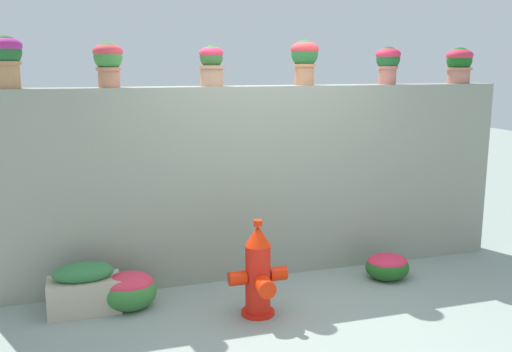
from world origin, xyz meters
name	(u,v)px	position (x,y,z in m)	size (l,w,h in m)	color
ground_plane	(304,320)	(0.00, 0.00, 0.00)	(24.00, 24.00, 0.00)	gray
stone_wall	(260,181)	(0.00, 1.23, 0.97)	(5.34, 0.33, 1.94)	gray
potted_plant_0	(6,56)	(-2.30, 1.22, 2.22)	(0.28, 0.28, 0.45)	#B07E53
potted_plant_1	(108,60)	(-1.45, 1.20, 2.19)	(0.27, 0.27, 0.40)	#B56F53
potted_plant_2	(211,63)	(-0.49, 1.22, 2.16)	(0.26, 0.26, 0.39)	tan
potted_plant_3	(305,57)	(0.48, 1.23, 2.22)	(0.29, 0.29, 0.45)	#B97852
potted_plant_4	(388,61)	(1.42, 1.22, 2.18)	(0.26, 0.26, 0.39)	#BA6A5C
potted_plant_5	(459,63)	(2.32, 1.24, 2.17)	(0.29, 0.29, 0.40)	#B87260
fire_hydrant	(258,274)	(-0.34, 0.22, 0.38)	(0.51, 0.42, 0.85)	red
flower_bush_left	(129,289)	(-1.39, 0.70, 0.18)	(0.49, 0.44, 0.34)	#377B35
flower_bush_right	(387,265)	(1.18, 0.64, 0.14)	(0.45, 0.41, 0.27)	#225C1F
planter_box	(84,288)	(-1.78, 0.75, 0.21)	(0.62, 0.34, 0.45)	#B5A890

